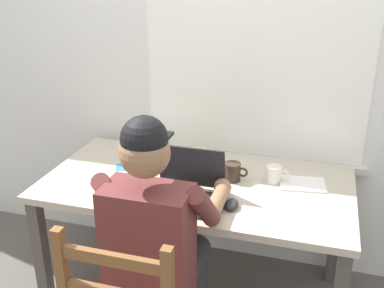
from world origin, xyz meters
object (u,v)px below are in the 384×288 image
seated_person (158,236)px  laptop (186,187)px  desk (197,196)px  coffee_mug_white (274,174)px  landscape_photo_print (128,167)px  coffee_mug_dark (233,172)px  book_stack_main (187,159)px  computer_mouse (232,204)px

seated_person → laptop: 0.31m
desk → laptop: bearing=-90.0°
laptop → coffee_mug_white: laptop is taller
desk → coffee_mug_white: bearing=15.1°
laptop → landscape_photo_print: size_ratio=2.54×
coffee_mug_white → landscape_photo_print: coffee_mug_white is taller
desk → coffee_mug_white: (0.37, 0.10, 0.13)m
coffee_mug_dark → laptop: bearing=-125.4°
laptop → landscape_photo_print: laptop is taller
book_stack_main → landscape_photo_print: (-0.30, -0.08, -0.05)m
laptop → book_stack_main: laptop is taller
desk → landscape_photo_print: (-0.40, 0.05, 0.08)m
landscape_photo_print → coffee_mug_white: bearing=-18.1°
desk → book_stack_main: bearing=124.5°
seated_person → book_stack_main: size_ratio=6.17×
landscape_photo_print → laptop: bearing=-52.0°
computer_mouse → book_stack_main: book_stack_main is taller
seated_person → computer_mouse: (0.26, 0.26, 0.05)m
desk → seated_person: seated_person is taller
coffee_mug_dark → book_stack_main: bearing=163.9°
laptop → book_stack_main: bearing=106.6°
seated_person → landscape_photo_print: bearing=124.8°
landscape_photo_print → desk: bearing=-29.3°
coffee_mug_dark → landscape_photo_print: 0.57m
coffee_mug_dark → coffee_mug_white: bearing=11.0°
landscape_photo_print → coffee_mug_dark: bearing=-20.8°
computer_mouse → coffee_mug_dark: 0.28m
desk → computer_mouse: bearing=-43.2°
seated_person → landscape_photo_print: (-0.37, 0.53, 0.03)m
desk → coffee_mug_white: 0.41m
desk → seated_person: (-0.03, -0.47, 0.05)m
book_stack_main → coffee_mug_dark: bearing=-16.1°
seated_person → computer_mouse: 0.37m
computer_mouse → coffee_mug_dark: bearing=100.8°
laptop → landscape_photo_print: (-0.40, 0.23, -0.05)m
laptop → computer_mouse: (0.22, -0.03, -0.04)m
laptop → desk: bearing=90.0°
seated_person → coffee_mug_white: bearing=54.7°
desk → seated_person: bearing=-93.9°
book_stack_main → landscape_photo_print: 0.32m
computer_mouse → coffee_mug_white: (0.15, 0.31, 0.03)m
laptop → computer_mouse: laptop is taller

